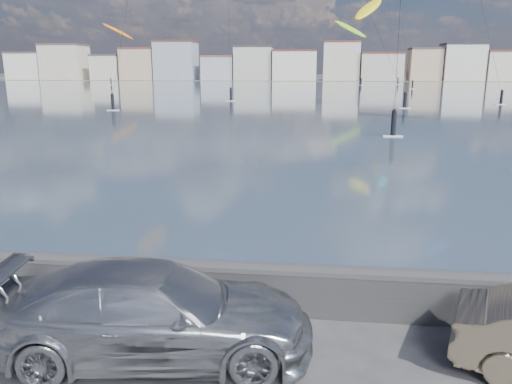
% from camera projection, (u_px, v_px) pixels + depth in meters
% --- Properties ---
extents(bay_water, '(500.00, 177.00, 0.00)m').
position_uv_depth(bay_water, '(305.00, 93.00, 95.84)').
color(bay_water, '#324356').
rests_on(bay_water, ground).
extents(far_shore_strip, '(500.00, 60.00, 0.00)m').
position_uv_depth(far_shore_strip, '(311.00, 80.00, 200.34)').
color(far_shore_strip, '#4C473D').
rests_on(far_shore_strip, ground).
extents(seawall, '(400.00, 0.36, 1.08)m').
position_uv_depth(seawall, '(200.00, 283.00, 10.18)').
color(seawall, '#28282B').
rests_on(seawall, ground).
extents(far_buildings, '(240.79, 13.26, 14.60)m').
position_uv_depth(far_buildings, '(315.00, 64.00, 185.24)').
color(far_buildings, white).
rests_on(far_buildings, ground).
extents(car_silver, '(5.70, 2.88, 1.59)m').
position_uv_depth(car_silver, '(153.00, 312.00, 8.53)').
color(car_silver, '#A7A8AE').
rests_on(car_silver, ground).
extents(kitesurfer_5, '(7.22, 16.27, 14.87)m').
position_uv_depth(kitesurfer_5, '(369.00, 11.00, 69.52)').
color(kitesurfer_5, yellow).
rests_on(kitesurfer_5, ground).
extents(kitesurfer_7, '(9.09, 20.05, 18.26)m').
position_uv_depth(kitesurfer_7, '(118.00, 32.00, 151.18)').
color(kitesurfer_7, orange).
rests_on(kitesurfer_7, ground).
extents(kitesurfer_17, '(10.25, 10.35, 18.59)m').
position_uv_depth(kitesurfer_17, '(350.00, 30.00, 141.43)').
color(kitesurfer_17, '#8CD826').
rests_on(kitesurfer_17, ground).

